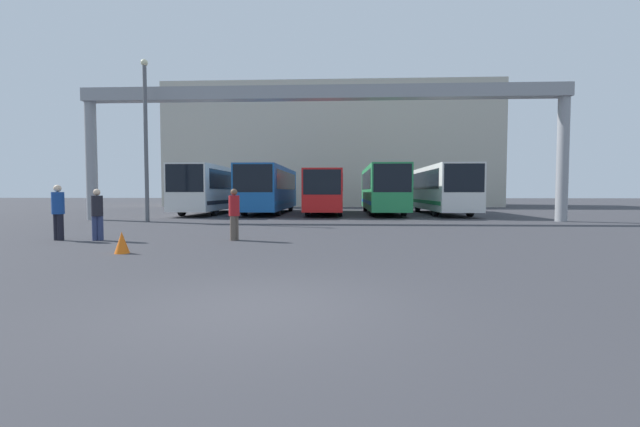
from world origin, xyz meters
TOP-DOWN VIEW (x-y plane):
  - ground_plane at (0.00, 0.00)m, footprint 200.00×200.00m
  - building_backdrop at (0.00, 44.40)m, footprint 35.48×12.00m
  - overhead_gantry at (0.00, 17.65)m, footprint 26.18×0.80m
  - bus_slot_0 at (-8.19, 24.83)m, footprint 2.53×10.90m
  - bus_slot_1 at (-4.09, 25.42)m, footprint 2.60×12.08m
  - bus_slot_2 at (0.00, 24.79)m, footprint 2.45×10.83m
  - bus_slot_3 at (4.09, 25.40)m, footprint 2.44×12.04m
  - bus_slot_4 at (8.19, 24.99)m, footprint 2.53×11.23m
  - pedestrian_near_left at (-6.76, 7.82)m, footprint 0.35×0.35m
  - pedestrian_near_center at (-2.34, 8.08)m, footprint 0.35×0.35m
  - pedestrian_near_right at (-8.04, 7.79)m, footprint 0.37×0.37m
  - traffic_cone at (-4.48, 5.01)m, footprint 0.37×0.37m
  - lamp_post at (-9.11, 16.45)m, footprint 0.36×0.36m

SIDE VIEW (x-z plane):
  - ground_plane at x=0.00m, z-range 0.00..0.00m
  - traffic_cone at x=-4.48m, z-range 0.00..0.56m
  - pedestrian_near_left at x=-6.76m, z-range 0.05..1.72m
  - pedestrian_near_center at x=-2.34m, z-range 0.05..1.73m
  - pedestrian_near_right at x=-8.04m, z-range 0.06..1.86m
  - bus_slot_2 at x=0.00m, z-range 0.23..3.22m
  - bus_slot_4 at x=8.19m, z-range 0.25..3.55m
  - bus_slot_1 at x=-4.09m, z-range 0.25..3.55m
  - bus_slot_3 at x=4.09m, z-range 0.25..3.55m
  - bus_slot_0 at x=-8.19m, z-range 0.25..3.57m
  - lamp_post at x=-9.11m, z-range 0.36..8.82m
  - overhead_gantry at x=0.00m, z-range 2.39..9.63m
  - building_backdrop at x=0.00m, z-range 0.00..13.04m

